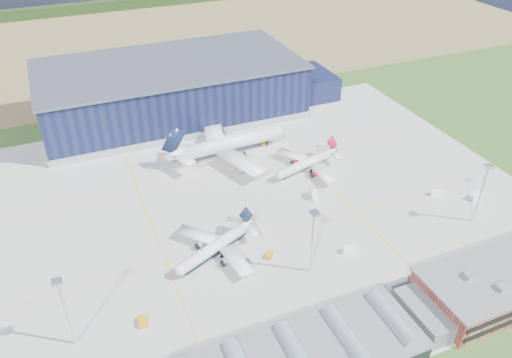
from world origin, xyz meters
name	(u,v)px	position (x,y,z in m)	size (l,w,h in m)	color
ground	(244,223)	(0.00, 0.00, 0.00)	(600.00, 600.00, 0.00)	#2B511E
apron	(234,207)	(0.00, 10.00, 0.03)	(220.00, 160.00, 0.08)	#9D9D98
farmland	(126,40)	(0.00, 220.00, 0.00)	(600.00, 220.00, 0.01)	olive
treeline	(107,6)	(0.00, 300.00, 4.00)	(600.00, 8.00, 8.00)	black
hangar	(177,91)	(2.81, 94.80, 11.62)	(145.00, 62.00, 26.10)	#0F1435
ops_building	(498,283)	(55.01, -60.00, 4.79)	(46.00, 23.00, 10.90)	maroon
glass_concourse	(309,356)	(-6.45, -60.00, 3.69)	(78.00, 23.00, 8.60)	black
light_mast_west	(63,303)	(-60.00, -30.00, 15.43)	(2.60, 2.60, 23.00)	silver
light_mast_center	(313,232)	(10.00, -30.00, 15.43)	(2.60, 2.60, 23.00)	silver
light_mast_east	(483,184)	(75.00, -30.00, 15.43)	(2.60, 2.60, 23.00)	silver
airliner_navy	(213,243)	(-15.11, -12.00, 5.61)	(34.43, 33.68, 11.23)	white
airliner_red	(306,159)	(35.53, 22.00, 5.51)	(33.82, 33.09, 11.03)	white
airliner_widebody	(230,136)	(12.24, 45.90, 9.09)	(55.73, 54.52, 18.17)	white
gse_tug_a	(142,322)	(-42.17, -30.45, 0.79)	(2.33, 3.81, 1.59)	orange
gse_tug_b	(269,255)	(1.12, -19.37, 0.69)	(2.12, 3.18, 1.38)	orange
gse_van_a	(349,249)	(26.13, -27.09, 1.05)	(2.11, 4.83, 2.11)	white
gse_cart_a	(322,170)	(41.79, 18.97, 0.70)	(2.15, 3.23, 1.40)	white
gse_van_b	(437,193)	(73.50, -12.65, 1.04)	(2.08, 4.55, 2.08)	white
gse_tug_c	(262,143)	(28.35, 48.97, 0.71)	(2.03, 3.25, 1.42)	orange
gse_cart_b	(229,144)	(14.34, 54.14, 0.58)	(1.80, 2.70, 1.17)	white
gse_van_c	(476,196)	(85.41, -19.98, 1.23)	(2.46, 5.12, 2.46)	white
airstair	(312,194)	(29.45, 4.39, 1.42)	(1.77, 4.43, 2.83)	white
car_a	(509,250)	(73.91, -47.25, 0.64)	(1.52, 3.77, 1.29)	#99999E
car_b	(477,263)	(59.85, -48.00, 0.66)	(1.39, 3.98, 1.31)	#99999E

